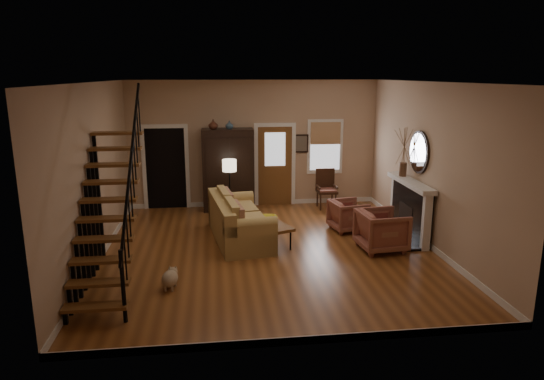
{
  "coord_description": "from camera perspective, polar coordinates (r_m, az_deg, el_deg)",
  "views": [
    {
      "loc": [
        -1.05,
        -9.09,
        3.45
      ],
      "look_at": [
        0.1,
        0.4,
        1.15
      ],
      "focal_mm": 32.0,
      "sensor_mm": 36.0,
      "label": 1
    }
  ],
  "objects": [
    {
      "name": "armoire",
      "position": [
        12.48,
        -5.18,
        2.39
      ],
      "size": [
        1.3,
        0.6,
        2.1
      ],
      "primitive_type": null,
      "color": "black",
      "rests_on": "ground"
    },
    {
      "name": "side_chair",
      "position": [
        12.73,
        6.45,
        0.09
      ],
      "size": [
        0.54,
        0.54,
        1.02
      ],
      "primitive_type": null,
      "color": "#381F12",
      "rests_on": "ground"
    },
    {
      "name": "sofa",
      "position": [
        10.31,
        -3.81,
        -3.46
      ],
      "size": [
        1.34,
        2.5,
        0.89
      ],
      "primitive_type": null,
      "rotation": [
        0.0,
        0.0,
        0.13
      ],
      "color": "tan",
      "rests_on": "ground"
    },
    {
      "name": "books",
      "position": [
        9.65,
        -1.25,
        -4.33
      ],
      "size": [
        0.22,
        0.3,
        0.06
      ],
      "primitive_type": null,
      "color": "beige",
      "rests_on": "coffee_table"
    },
    {
      "name": "bowl",
      "position": [
        10.09,
        -0.54,
        -3.4
      ],
      "size": [
        0.41,
        0.41,
        0.1
      ],
      "primitive_type": "imported",
      "color": "gold",
      "rests_on": "coffee_table"
    },
    {
      "name": "vase_b",
      "position": [
        12.21,
        -5.04,
        7.63
      ],
      "size": [
        0.2,
        0.2,
        0.21
      ],
      "primitive_type": "imported",
      "color": "#334C60",
      "rests_on": "armoire"
    },
    {
      "name": "room",
      "position": [
        11.04,
        -3.51,
        3.36
      ],
      "size": [
        7.0,
        7.33,
        3.3
      ],
      "color": "brown",
      "rests_on": "ground"
    },
    {
      "name": "dog",
      "position": [
        8.25,
        -11.92,
        -10.3
      ],
      "size": [
        0.33,
        0.47,
        0.32
      ],
      "primitive_type": null,
      "rotation": [
        0.0,
        0.0,
        -0.16
      ],
      "color": "tan",
      "rests_on": "ground"
    },
    {
      "name": "vase_a",
      "position": [
        12.2,
        -6.94,
        7.67
      ],
      "size": [
        0.24,
        0.24,
        0.25
      ],
      "primitive_type": "imported",
      "color": "#4C2619",
      "rests_on": "armoire"
    },
    {
      "name": "armchair_right",
      "position": [
        11.04,
        8.97,
        -2.98
      ],
      "size": [
        0.88,
        0.86,
        0.69
      ],
      "primitive_type": "imported",
      "rotation": [
        0.0,
        0.0,
        1.75
      ],
      "color": "maroon",
      "rests_on": "ground"
    },
    {
      "name": "coffee_table",
      "position": [
        10.03,
        -0.73,
        -5.19
      ],
      "size": [
        1.1,
        1.38,
        0.46
      ],
      "primitive_type": null,
      "rotation": [
        0.0,
        0.0,
        0.38
      ],
      "color": "brown",
      "rests_on": "ground"
    },
    {
      "name": "armchair_left",
      "position": [
        9.93,
        12.79,
        -4.67
      ],
      "size": [
        0.97,
        0.95,
        0.81
      ],
      "primitive_type": "imported",
      "rotation": [
        0.0,
        0.0,
        1.66
      ],
      "color": "maroon",
      "rests_on": "ground"
    },
    {
      "name": "floor_lamp",
      "position": [
        11.68,
        -4.98,
        0.03
      ],
      "size": [
        0.42,
        0.42,
        1.47
      ],
      "primitive_type": null,
      "rotation": [
        0.0,
        0.0,
        0.28
      ],
      "color": "black",
      "rests_on": "ground"
    },
    {
      "name": "staircase",
      "position": [
        8.19,
        -18.91,
        -0.27
      ],
      "size": [
        0.94,
        2.8,
        3.2
      ],
      "primitive_type": null,
      "color": "brown",
      "rests_on": "ground"
    },
    {
      "name": "fireplace",
      "position": [
        10.81,
        16.1,
        -1.55
      ],
      "size": [
        0.33,
        1.95,
        2.3
      ],
      "color": "black",
      "rests_on": "ground"
    }
  ]
}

